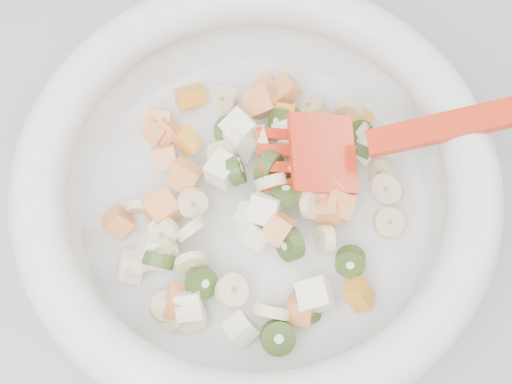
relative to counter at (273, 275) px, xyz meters
name	(u,v)px	position (x,y,z in m)	size (l,w,h in m)	color
counter	(273,275)	(0.00, 0.00, 0.00)	(2.00, 0.60, 0.90)	gray
mixing_bowl	(257,188)	(-0.05, -0.05, 0.50)	(0.46, 0.36, 0.14)	white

